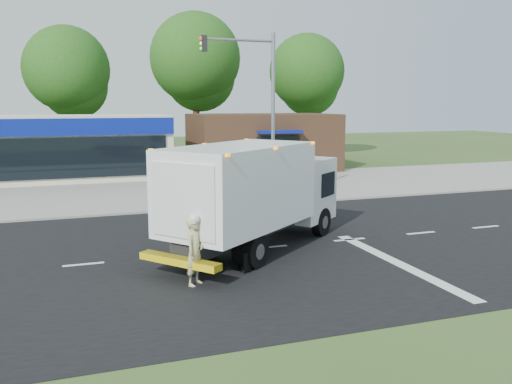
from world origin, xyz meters
The scene contains 11 objects.
ground centered at (0.00, 0.00, 0.00)m, with size 120.00×120.00×0.00m, color #385123.
road_asphalt centered at (0.00, 0.00, 0.00)m, with size 60.00×14.00×0.02m, color black.
sidewalk centered at (0.00, 8.20, 0.06)m, with size 60.00×2.40×0.12m, color gray.
parking_apron centered at (0.00, 14.00, 0.01)m, with size 60.00×9.00×0.02m, color gray.
lane_markings centered at (1.35, -1.35, 0.02)m, with size 55.20×7.00×0.01m.
ems_box_truck centered at (-0.63, -0.14, 2.04)m, with size 7.75×6.91×3.54m.
emergency_worker centered at (-3.23, -2.87, 0.95)m, with size 0.78×0.79×1.94m.
retail_strip_mall centered at (-9.00, 19.93, 2.01)m, with size 18.00×6.20×4.00m.
brown_storefront centered at (7.00, 19.98, 2.00)m, with size 10.00×6.70×4.00m.
traffic_signal_pole centered at (2.35, 7.60, 4.92)m, with size 3.51×0.25×8.00m.
background_trees centered at (-0.85, 28.16, 7.38)m, with size 36.77×7.39×12.10m.
Camera 1 is at (-6.27, -16.50, 4.82)m, focal length 38.00 mm.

